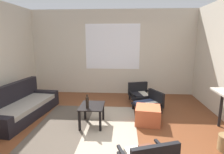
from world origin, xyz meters
name	(u,v)px	position (x,y,z in m)	size (l,w,h in m)	color
ground_plane	(102,140)	(0.00, 0.00, 0.00)	(7.80, 7.80, 0.00)	brown
far_wall_with_window	(113,53)	(0.00, 3.06, 1.35)	(5.60, 0.13, 2.70)	beige
area_rug	(87,125)	(-0.39, 0.59, 0.01)	(2.08, 2.19, 0.01)	#4C4238
couch	(21,107)	(-2.01, 0.92, 0.23)	(1.00, 2.04, 0.77)	black
coffee_table	(92,109)	(-0.28, 0.60, 0.35)	(0.49, 0.61, 0.44)	black
armchair_by_window	(140,93)	(0.84, 2.25, 0.24)	(0.72, 0.68, 0.53)	black
armchair_corner	(149,102)	(1.03, 1.47, 0.23)	(0.80, 0.81, 0.51)	black
ottoman_orange	(148,115)	(0.90, 0.77, 0.18)	(0.52, 0.52, 0.37)	#BC5633
glass_bottle	(87,103)	(-0.34, 0.43, 0.56)	(0.06, 0.06, 0.28)	black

